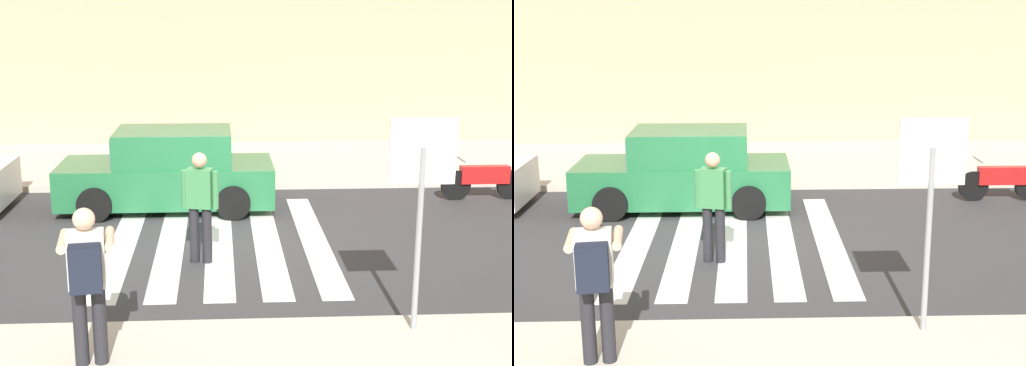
% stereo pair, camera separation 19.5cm
% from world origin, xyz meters
% --- Properties ---
extents(ground_plane, '(120.00, 120.00, 0.00)m').
position_xyz_m(ground_plane, '(0.00, 0.00, 0.00)').
color(ground_plane, '#38383A').
extents(sidewalk_far, '(60.00, 4.80, 0.14)m').
position_xyz_m(sidewalk_far, '(0.00, 6.00, 0.07)').
color(sidewalk_far, beige).
rests_on(sidewalk_far, ground).
extents(building_facade_far, '(56.00, 4.00, 5.92)m').
position_xyz_m(building_facade_far, '(0.00, 10.40, 2.96)').
color(building_facade_far, tan).
rests_on(building_facade_far, ground).
extents(crosswalk_stripe_0, '(0.44, 5.20, 0.01)m').
position_xyz_m(crosswalk_stripe_0, '(-1.60, 0.20, 0.00)').
color(crosswalk_stripe_0, silver).
rests_on(crosswalk_stripe_0, ground).
extents(crosswalk_stripe_1, '(0.44, 5.20, 0.01)m').
position_xyz_m(crosswalk_stripe_1, '(-0.80, 0.20, 0.00)').
color(crosswalk_stripe_1, silver).
rests_on(crosswalk_stripe_1, ground).
extents(crosswalk_stripe_2, '(0.44, 5.20, 0.01)m').
position_xyz_m(crosswalk_stripe_2, '(0.00, 0.20, 0.00)').
color(crosswalk_stripe_2, silver).
rests_on(crosswalk_stripe_2, ground).
extents(crosswalk_stripe_3, '(0.44, 5.20, 0.01)m').
position_xyz_m(crosswalk_stripe_3, '(0.80, 0.20, 0.00)').
color(crosswalk_stripe_3, silver).
rests_on(crosswalk_stripe_3, ground).
extents(crosswalk_stripe_4, '(0.44, 5.20, 0.01)m').
position_xyz_m(crosswalk_stripe_4, '(1.60, 0.20, 0.00)').
color(crosswalk_stripe_4, silver).
rests_on(crosswalk_stripe_4, ground).
extents(stop_sign, '(0.76, 0.08, 2.52)m').
position_xyz_m(stop_sign, '(2.29, -3.56, 1.97)').
color(stop_sign, gray).
rests_on(stop_sign, sidewalk_near).
extents(photographer_with_backpack, '(0.65, 0.89, 1.72)m').
position_xyz_m(photographer_with_backpack, '(-1.36, -4.25, 1.17)').
color(photographer_with_backpack, '#232328').
rests_on(photographer_with_backpack, sidewalk_near).
extents(pedestrian_crossing, '(0.57, 0.32, 1.72)m').
position_xyz_m(pedestrian_crossing, '(-0.28, -0.80, 0.97)').
color(pedestrian_crossing, '#232328').
rests_on(pedestrian_crossing, ground).
extents(parked_car_green, '(4.10, 1.92, 1.55)m').
position_xyz_m(parked_car_green, '(-0.96, 2.30, 0.73)').
color(parked_car_green, '#236B3D').
rests_on(parked_car_green, ground).
extents(motorcycle, '(1.76, 0.60, 0.87)m').
position_xyz_m(motorcycle, '(5.41, 2.60, 0.41)').
color(motorcycle, black).
rests_on(motorcycle, ground).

